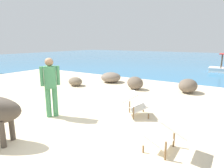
{
  "coord_description": "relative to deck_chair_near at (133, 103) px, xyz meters",
  "views": [
    {
      "loc": [
        3.51,
        -2.87,
        2.06
      ],
      "look_at": [
        -0.16,
        3.0,
        0.55
      ],
      "focal_mm": 30.89,
      "sensor_mm": 36.0,
      "label": 1
    }
  ],
  "objects": [
    {
      "name": "sand_beach",
      "position": [
        -1.31,
        -1.76,
        -0.4
      ],
      "size": [
        18.0,
        14.0,
        0.04
      ],
      "primitive_type": "cube",
      "color": "beige",
      "rests_on": "ground"
    },
    {
      "name": "water_surface",
      "position": [
        -1.31,
        20.24,
        -0.42
      ],
      "size": [
        60.0,
        36.0,
        0.03
      ],
      "primitive_type": "cube",
      "color": "teal",
      "rests_on": "ground"
    },
    {
      "name": "deck_chair_near",
      "position": [
        0.0,
        0.0,
        0.0
      ],
      "size": [
        0.93,
        0.89,
        0.68
      ],
      "rotation": [
        0.0,
        0.0,
        0.67
      ],
      "color": "brown",
      "rests_on": "sand_beach"
    },
    {
      "name": "deck_chair_far",
      "position": [
        1.34,
        -1.32,
        0.0
      ],
      "size": [
        0.78,
        0.56,
        0.68
      ],
      "rotation": [
        0.0,
        0.0,
        3.13
      ],
      "color": "brown",
      "rests_on": "sand_beach"
    },
    {
      "name": "person_standing",
      "position": [
        -1.88,
        -1.22,
        0.56
      ],
      "size": [
        0.34,
        0.43,
        1.62
      ],
      "rotation": [
        0.0,
        0.0,
        2.51
      ],
      "color": "#428956",
      "rests_on": "sand_beach"
    },
    {
      "name": "shore_rock_large",
      "position": [
        0.77,
        3.48,
        -0.1
      ],
      "size": [
        0.82,
        0.91,
        0.57
      ],
      "primitive_type": "ellipsoid",
      "rotation": [
        0.0,
        0.0,
        1.44
      ],
      "color": "#6B5B4C",
      "rests_on": "sand_beach"
    },
    {
      "name": "shore_rock_medium",
      "position": [
        -1.3,
        2.86,
        -0.11
      ],
      "size": [
        0.85,
        0.71,
        0.56
      ],
      "primitive_type": "ellipsoid",
      "rotation": [
        0.0,
        0.0,
        2.94
      ],
      "color": "#6B5B4C",
      "rests_on": "sand_beach"
    },
    {
      "name": "shore_rock_small",
      "position": [
        -3.02,
        3.59,
        -0.13
      ],
      "size": [
        1.36,
        1.34,
        0.51
      ],
      "primitive_type": "ellipsoid",
      "rotation": [
        0.0,
        0.0,
        0.54
      ],
      "color": "gray",
      "rests_on": "sand_beach"
    },
    {
      "name": "shore_rock_flat",
      "position": [
        -4.0,
        2.0,
        -0.18
      ],
      "size": [
        0.81,
        0.7,
        0.4
      ],
      "primitive_type": "ellipsoid",
      "rotation": [
        0.0,
        0.0,
        2.97
      ],
      "color": "#756651",
      "rests_on": "sand_beach"
    }
  ]
}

